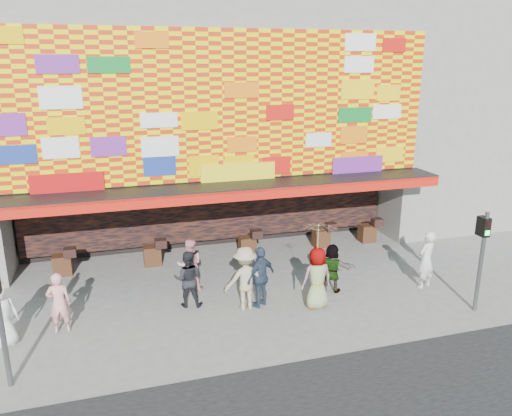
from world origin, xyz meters
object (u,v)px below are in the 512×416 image
(ped_f, at_px, (332,268))
(ped_c, at_px, (188,279))
(ped_i, at_px, (190,265))
(ped_a, at_px, (0,315))
(ped_b, at_px, (59,303))
(signal_right, at_px, (482,251))
(ped_h, at_px, (426,260))
(ped_d, at_px, (245,278))
(ped_g, at_px, (317,278))
(ped_e, at_px, (261,277))
(parasol, at_px, (319,239))

(ped_f, bearing_deg, ped_c, 30.06)
(ped_f, bearing_deg, ped_i, 16.38)
(ped_i, bearing_deg, ped_a, 30.26)
(ped_b, xyz_separation_m, ped_i, (3.73, 1.56, -0.01))
(signal_right, distance_m, ped_b, 11.71)
(ped_b, relative_size, ped_h, 0.91)
(ped_c, distance_m, ped_d, 1.70)
(ped_b, bearing_deg, ped_i, -156.58)
(ped_c, height_order, ped_g, ped_g)
(signal_right, xyz_separation_m, ped_h, (-0.49, 1.80, -0.92))
(ped_c, bearing_deg, signal_right, 177.40)
(ped_f, height_order, ped_i, ped_i)
(signal_right, distance_m, ped_g, 4.70)
(signal_right, distance_m, ped_i, 8.64)
(ped_e, height_order, parasol, parasol)
(ped_e, height_order, ped_g, same)
(ped_h, bearing_deg, signal_right, 83.93)
(signal_right, bearing_deg, ped_b, 169.35)
(ped_c, xyz_separation_m, ped_f, (4.47, -0.30, -0.08))
(ped_a, bearing_deg, ped_f, 164.50)
(ped_c, relative_size, ped_e, 0.92)
(ped_i, height_order, parasol, parasol)
(ped_h, height_order, ped_i, ped_h)
(signal_right, distance_m, ped_a, 12.98)
(signal_right, height_order, ped_e, signal_right)
(ped_i, xyz_separation_m, parasol, (3.37, -2.22, 1.31))
(signal_right, xyz_separation_m, parasol, (-4.36, 1.49, 0.29))
(ped_b, height_order, ped_e, ped_e)
(ped_c, distance_m, ped_i, 1.06)
(ped_c, height_order, ped_e, ped_e)
(ped_c, xyz_separation_m, ped_e, (2.05, -0.62, 0.07))
(ped_d, bearing_deg, ped_b, -7.70)
(ped_f, bearing_deg, ped_a, 37.31)
(ped_i, bearing_deg, ped_f, 172.30)
(ped_c, height_order, ped_h, ped_h)
(ped_d, relative_size, ped_g, 1.03)
(parasol, bearing_deg, ped_a, 177.76)
(ped_f, distance_m, ped_i, 4.45)
(ped_d, distance_m, parasol, 2.41)
(ped_b, xyz_separation_m, ped_e, (5.55, -0.10, 0.08))
(ped_b, relative_size, ped_c, 0.99)
(ped_e, bearing_deg, ped_i, -73.35)
(ped_i, bearing_deg, ped_h, 175.06)
(ped_d, xyz_separation_m, ped_h, (5.90, -0.21, -0.02))
(ped_a, bearing_deg, signal_right, 153.04)
(ped_g, distance_m, ped_i, 4.04)
(ped_d, bearing_deg, ped_i, -57.90)
(ped_a, xyz_separation_m, ped_i, (5.08, 1.89, -0.03))
(ped_b, distance_m, ped_f, 7.98)
(ped_e, distance_m, parasol, 2.05)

